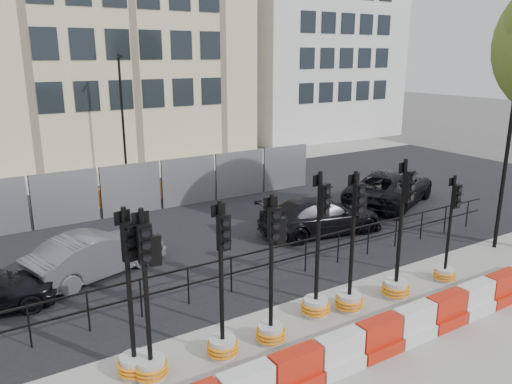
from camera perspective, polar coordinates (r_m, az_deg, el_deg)
ground at (r=12.89m, az=4.63°, el=-12.19°), size 120.00×120.00×0.00m
sidewalk_near at (r=10.96m, az=14.47°, el=-17.99°), size 40.00×6.00×0.02m
road at (r=18.51m, az=-8.38°, el=-3.51°), size 40.00×14.00×0.03m
sidewalk_far at (r=26.71m, az=-16.22°, el=1.90°), size 40.00×4.00×0.02m
building_cream at (r=32.49m, az=-17.02°, el=20.13°), size 15.00×10.06×18.00m
building_white at (r=39.27m, az=5.84°, el=18.29°), size 12.00×9.06×16.00m
kerb_railing at (r=13.48m, az=1.63°, el=-7.62°), size 18.00×0.04×1.00m
heras_fencing at (r=20.57m, az=-12.76°, el=0.23°), size 14.33×1.72×2.00m
lamp_post_far at (r=25.35m, az=-15.02°, el=8.68°), size 0.12×0.56×6.00m
lamp_post_near at (r=16.99m, az=26.87°, el=4.47°), size 0.12×0.56×6.00m
barrier_row at (r=10.89m, az=13.81°, el=-15.98°), size 13.60×0.50×0.80m
traffic_signal_a at (r=10.11m, az=-13.82°, el=-16.40°), size 0.67×0.67×3.39m
traffic_signal_b at (r=9.91m, az=-12.01°, el=-16.26°), size 0.67×0.67×3.39m
traffic_signal_c at (r=10.40m, az=-3.84°, el=-15.07°), size 0.65×0.65×3.32m
traffic_signal_d at (r=10.79m, az=1.80°, el=-13.22°), size 0.65×0.65×3.31m
traffic_signal_e at (r=11.92m, az=6.96°, el=-10.76°), size 0.69×0.69×3.50m
traffic_signal_f at (r=12.23m, az=10.81°, el=-9.71°), size 0.68×0.68×3.45m
traffic_signal_g at (r=13.16m, az=15.88°, el=-8.58°), size 0.71×0.71×3.59m
traffic_signal_h at (r=14.53m, az=20.93°, el=-7.26°), size 0.58×0.58×2.96m
car_b at (r=14.60m, az=-17.79°, el=-6.77°), size 3.58×4.63×1.27m
car_c at (r=17.26m, az=7.47°, el=-2.70°), size 3.10×4.93×1.28m
car_d at (r=21.21m, az=15.10°, el=0.52°), size 6.11×6.84×1.42m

